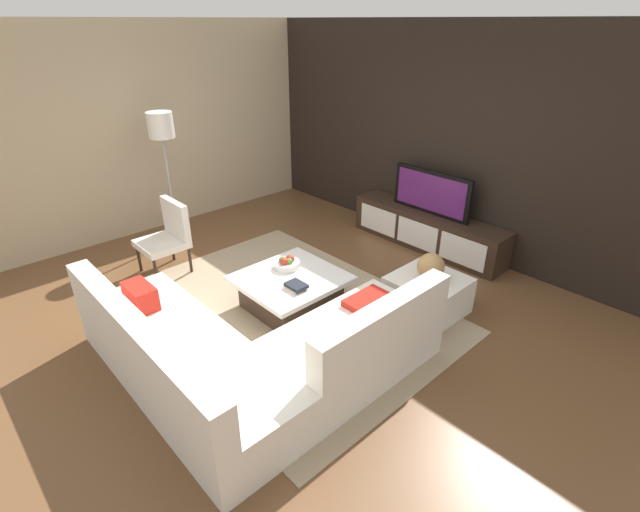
{
  "coord_description": "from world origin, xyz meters",
  "views": [
    {
      "loc": [
        3.17,
        -2.53,
        2.77
      ],
      "look_at": [
        -0.05,
        0.48,
        0.51
      ],
      "focal_mm": 25.9,
      "sensor_mm": 36.0,
      "label": 1
    }
  ],
  "objects": [
    {
      "name": "ground_plane",
      "position": [
        0.0,
        0.0,
        0.0
      ],
      "size": [
        14.0,
        14.0,
        0.0
      ],
      "primitive_type": "plane",
      "color": "brown"
    },
    {
      "name": "coffee_table",
      "position": [
        -0.1,
        0.1,
        0.2
      ],
      "size": [
        0.97,
        1.02,
        0.38
      ],
      "color": "#332319",
      "rests_on": "ground"
    },
    {
      "name": "decorative_ball",
      "position": [
        0.93,
        1.1,
        0.54
      ],
      "size": [
        0.28,
        0.28,
        0.28
      ],
      "primitive_type": "sphere",
      "color": "#AD8451",
      "rests_on": "ottoman"
    },
    {
      "name": "fruit_bowl",
      "position": [
        -0.28,
        0.2,
        0.43
      ],
      "size": [
        0.28,
        0.28,
        0.14
      ],
      "color": "silver",
      "rests_on": "coffee_table"
    },
    {
      "name": "area_rug",
      "position": [
        -0.1,
        0.0,
        0.01
      ],
      "size": [
        3.42,
        2.52,
        0.01
      ],
      "primitive_type": "cube",
      "color": "tan",
      "rests_on": "ground"
    },
    {
      "name": "ottoman",
      "position": [
        0.93,
        1.1,
        0.2
      ],
      "size": [
        0.7,
        0.7,
        0.4
      ],
      "primitive_type": "cube",
      "color": "white",
      "rests_on": "ground"
    },
    {
      "name": "accent_chair_near",
      "position": [
        -1.76,
        -0.43,
        0.49
      ],
      "size": [
        0.54,
        0.52,
        0.87
      ],
      "rotation": [
        0.0,
        0.0,
        0.07
      ],
      "color": "#332319",
      "rests_on": "ground"
    },
    {
      "name": "sectional_couch",
      "position": [
        0.52,
        -0.88,
        0.29
      ],
      "size": [
        2.45,
        2.36,
        0.82
      ],
      "color": "white",
      "rests_on": "ground"
    },
    {
      "name": "side_wall_left",
      "position": [
        -3.2,
        0.2,
        1.4
      ],
      "size": [
        0.12,
        5.2,
        2.8
      ],
      "primitive_type": "cube",
      "color": "#C6B28E",
      "rests_on": "ground"
    },
    {
      "name": "floor_lamp",
      "position": [
        -2.53,
        0.03,
        1.48
      ],
      "size": [
        0.32,
        0.32,
        1.75
      ],
      "color": "#A5A5AA",
      "rests_on": "ground"
    },
    {
      "name": "feature_wall_back",
      "position": [
        0.0,
        2.7,
        1.4
      ],
      "size": [
        6.4,
        0.12,
        2.8
      ],
      "primitive_type": "cube",
      "color": "black",
      "rests_on": "ground"
    },
    {
      "name": "book_stack",
      "position": [
        0.12,
        -0.02,
        0.41
      ],
      "size": [
        0.21,
        0.16,
        0.06
      ],
      "color": "#CCB78C",
      "rests_on": "coffee_table"
    },
    {
      "name": "media_console",
      "position": [
        -0.0,
        2.4,
        0.25
      ],
      "size": [
        2.2,
        0.45,
        0.5
      ],
      "color": "#332319",
      "rests_on": "ground"
    },
    {
      "name": "television",
      "position": [
        0.0,
        2.4,
        0.78
      ],
      "size": [
        1.14,
        0.06,
        0.56
      ],
      "color": "black",
      "rests_on": "media_console"
    }
  ]
}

